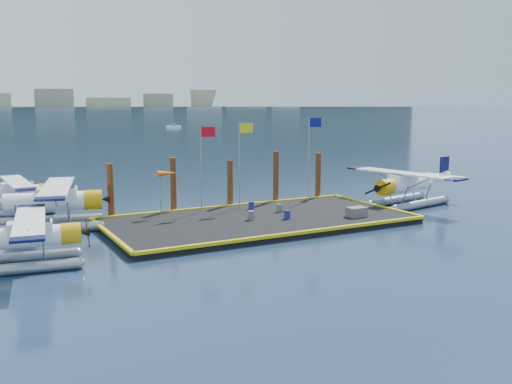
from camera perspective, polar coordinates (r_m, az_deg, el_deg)
ground at (r=38.38m, az=0.23°, el=-3.20°), size 4000.00×4000.00×0.00m
dock at (r=38.34m, az=0.23°, el=-2.91°), size 20.00×10.00×0.40m
dock_bumpers at (r=38.28m, az=0.23°, el=-2.48°), size 20.25×10.25×0.18m
far_backdrop at (r=1789.18m, az=-20.12°, el=8.50°), size 3050.00×2050.00×810.00m
seaplane_a at (r=30.24m, az=-22.29°, el=-4.51°), size 8.25×9.08×3.21m
seaplane_b at (r=38.76m, az=-19.85°, el=-1.16°), size 9.75×10.57×3.75m
seaplane_c at (r=44.81m, az=-23.20°, el=-0.32°), size 8.31×9.15×3.26m
seaplane_d at (r=45.97m, az=14.77°, el=0.53°), size 9.37×10.23×3.62m
drum_0 at (r=37.64m, az=-0.49°, el=-2.35°), size 0.43×0.43×0.61m
drum_1 at (r=38.04m, az=3.15°, el=-2.26°), size 0.42×0.42×0.59m
drum_2 at (r=40.39m, az=2.38°, el=-1.61°), size 0.40×0.40×0.56m
drum_5 at (r=41.36m, az=-0.46°, el=-1.35°), size 0.40×0.40×0.56m
crate at (r=39.28m, az=10.03°, el=-1.98°), size 1.30×0.87×0.65m
flagpole_red at (r=40.12m, az=-5.25°, el=3.65°), size 1.14×0.08×6.00m
flagpole_yellow at (r=41.36m, az=-1.42°, el=4.01°), size 1.14×0.08×6.20m
flagpole_blue at (r=44.36m, az=5.53°, el=4.53°), size 1.14×0.08×6.50m
windsock at (r=39.27m, az=-8.90°, el=1.75°), size 1.40×0.44×3.12m
piling_0 at (r=39.99m, az=-14.32°, el=-0.07°), size 0.44×0.44×4.00m
piling_1 at (r=41.26m, az=-8.26°, el=0.53°), size 0.44×0.44×4.20m
piling_2 at (r=43.01m, az=-2.61°, el=0.69°), size 0.44×0.44×3.80m
piling_3 at (r=44.82m, az=2.01°, el=1.35°), size 0.44×0.44×4.30m
piling_4 at (r=46.97m, az=6.23°, el=1.47°), size 0.44×0.44×4.00m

